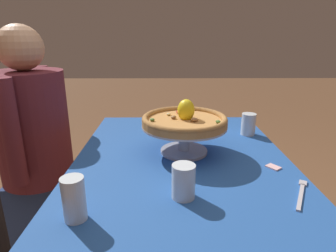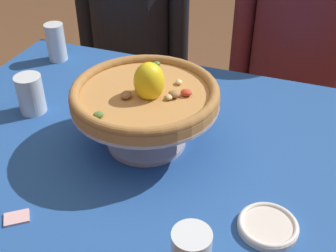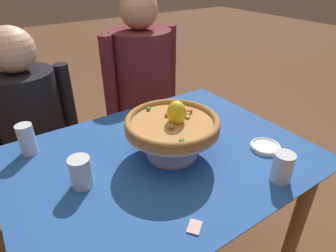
# 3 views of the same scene
# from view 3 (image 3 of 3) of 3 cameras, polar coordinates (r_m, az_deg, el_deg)

# --- Properties ---
(dining_table) EXTENTS (1.13, 0.86, 0.72)m
(dining_table) POSITION_cam_3_polar(r_m,az_deg,el_deg) (1.19, -1.09, -10.41)
(dining_table) COLOR olive
(dining_table) RESTS_ON ground
(pizza_stand) EXTENTS (0.35, 0.35, 0.12)m
(pizza_stand) POSITION_cam_3_polar(r_m,az_deg,el_deg) (1.08, 0.83, -2.19)
(pizza_stand) COLOR #B7B7C1
(pizza_stand) RESTS_ON dining_table
(pizza) EXTENTS (0.35, 0.35, 0.10)m
(pizza) POSITION_cam_3_polar(r_m,az_deg,el_deg) (1.05, 0.93, 0.82)
(pizza) COLOR #BC8447
(pizza) RESTS_ON pizza_stand
(water_glass_back_left) EXTENTS (0.06, 0.06, 0.12)m
(water_glass_back_left) POSITION_cam_3_polar(r_m,az_deg,el_deg) (1.23, -26.23, -2.66)
(water_glass_back_left) COLOR silver
(water_glass_back_left) RESTS_ON dining_table
(water_glass_front_right) EXTENTS (0.07, 0.07, 0.11)m
(water_glass_front_right) POSITION_cam_3_polar(r_m,az_deg,el_deg) (1.05, 21.77, -7.95)
(water_glass_front_right) COLOR silver
(water_glass_front_right) RESTS_ON dining_table
(water_glass_side_left) EXTENTS (0.07, 0.07, 0.11)m
(water_glass_side_left) POSITION_cam_3_polar(r_m,az_deg,el_deg) (1.00, -16.91, -9.13)
(water_glass_side_left) COLOR silver
(water_glass_side_left) RESTS_ON dining_table
(side_plate) EXTENTS (0.12, 0.12, 0.02)m
(side_plate) POSITION_cam_3_polar(r_m,az_deg,el_deg) (1.22, 18.83, -3.90)
(side_plate) COLOR silver
(side_plate) RESTS_ON dining_table
(sugar_packet) EXTENTS (0.06, 0.06, 0.00)m
(sugar_packet) POSITION_cam_3_polar(r_m,az_deg,el_deg) (0.86, 5.32, -19.40)
(sugar_packet) COLOR beige
(sugar_packet) RESTS_ON dining_table
(diner_left) EXTENTS (0.49, 0.35, 1.13)m
(diner_left) POSITION_cam_3_polar(r_m,az_deg,el_deg) (1.73, -24.93, -1.94)
(diner_left) COLOR gray
(diner_left) RESTS_ON ground
(diner_right) EXTENTS (0.53, 0.39, 1.25)m
(diner_right) POSITION_cam_3_polar(r_m,az_deg,el_deg) (1.89, -5.06, 6.41)
(diner_right) COLOR navy
(diner_right) RESTS_ON ground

